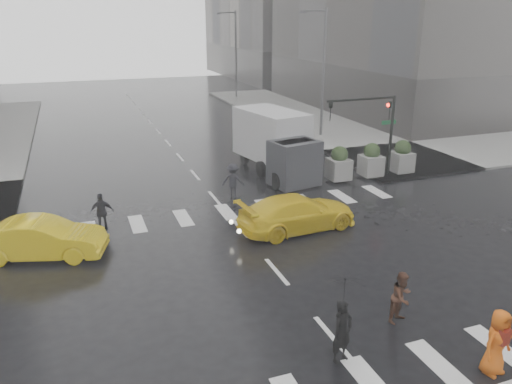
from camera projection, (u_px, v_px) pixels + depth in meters
name	position (u px, v px, depth m)	size (l,w,h in m)	color
ground	(277.00, 272.00, 17.45)	(120.00, 120.00, 0.00)	black
sidewalk_ne	(420.00, 129.00, 39.28)	(35.00, 35.00, 0.15)	gray
road_markings	(277.00, 271.00, 17.45)	(18.00, 48.00, 0.01)	silver
traffic_signal_pole	(377.00, 121.00, 26.41)	(4.45, 0.42, 4.50)	black
street_lamp_near	(322.00, 68.00, 35.28)	(2.15, 0.22, 9.00)	#59595B
street_lamp_far	(235.00, 51.00, 52.96)	(2.15, 0.22, 9.00)	#59595B
planter_west	(339.00, 164.00, 26.66)	(1.10, 1.10, 1.80)	gray
planter_mid	(371.00, 160.00, 27.32)	(1.10, 1.10, 1.80)	gray
planter_east	(402.00, 157.00, 27.97)	(1.10, 1.10, 1.80)	gray
pedestrian_black	(344.00, 307.00, 12.44)	(1.21, 1.22, 2.43)	black
pedestrian_brown	(402.00, 297.00, 14.38)	(0.77, 0.60, 1.58)	#452618
pedestrian_orange	(497.00, 342.00, 12.23)	(0.95, 0.71, 1.76)	#DE5A0F
pedestrian_far_a	(102.00, 212.00, 20.58)	(0.95, 0.58, 1.61)	black
pedestrian_far_b	(233.00, 181.00, 24.32)	(1.11, 0.61, 1.72)	black
taxi_mid	(42.00, 239.00, 18.27)	(1.57, 4.50, 1.48)	yellow
taxi_rear	(298.00, 213.00, 20.69)	(2.07, 4.49, 1.48)	yellow
box_truck	(277.00, 142.00, 27.70)	(2.44, 6.49, 3.45)	silver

